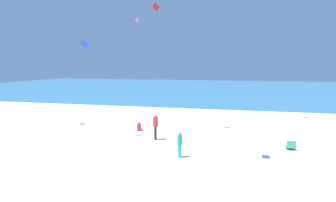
# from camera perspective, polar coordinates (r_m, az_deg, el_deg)

# --- Properties ---
(ground_plane) EXTENTS (120.00, 120.00, 0.00)m
(ground_plane) POSITION_cam_1_polar(r_m,az_deg,el_deg) (18.05, 2.68, -9.10)
(ground_plane) COLOR beige
(ocean_water) EXTENTS (120.00, 60.00, 0.05)m
(ocean_water) POSITION_cam_1_polar(r_m,az_deg,el_deg) (63.35, 11.02, 2.44)
(ocean_water) COLOR teal
(ocean_water) RESTS_ON ground_plane
(beach_chair_far_left) EXTENTS (0.61, 0.68, 0.56)m
(beach_chair_far_left) POSITION_cam_1_polar(r_m,az_deg,el_deg) (19.12, 22.66, -8.00)
(beach_chair_far_left) COLOR #2D9956
(beach_chair_far_left) RESTS_ON ground_plane
(cooler_box) EXTENTS (0.36, 0.45, 0.23)m
(cooler_box) POSITION_cam_1_polar(r_m,az_deg,el_deg) (17.13, 18.29, -9.95)
(cooler_box) COLOR #2D56B7
(cooler_box) RESTS_ON ground_plane
(person_1) EXTENTS (0.45, 0.45, 1.76)m
(person_1) POSITION_cam_1_polar(r_m,az_deg,el_deg) (19.81, -2.46, -4.61)
(person_1) COLOR black
(person_1) RESTS_ON ground_plane
(person_5) EXTENTS (0.43, 0.62, 0.72)m
(person_5) POSITION_cam_1_polar(r_m,az_deg,el_deg) (22.65, -5.58, -5.09)
(person_5) COLOR red
(person_5) RESTS_ON ground_plane
(person_8) EXTENTS (0.39, 0.39, 1.42)m
(person_8) POSITION_cam_1_polar(r_m,az_deg,el_deg) (16.16, 2.28, -8.02)
(person_8) COLOR #19ADB2
(person_8) RESTS_ON ground_plane
(kite_red) EXTENTS (0.65, 0.87, 1.88)m
(kite_red) POSITION_cam_1_polar(r_m,az_deg,el_deg) (33.64, -2.40, 17.68)
(kite_red) COLOR red
(kite_blue) EXTENTS (0.42, 0.42, 1.64)m
(kite_blue) POSITION_cam_1_polar(r_m,az_deg,el_deg) (18.53, -15.84, 10.22)
(kite_blue) COLOR blue
(kite_purple) EXTENTS (0.55, 0.26, 0.90)m
(kite_purple) POSITION_cam_1_polar(r_m,az_deg,el_deg) (34.12, -5.98, 15.29)
(kite_purple) COLOR purple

